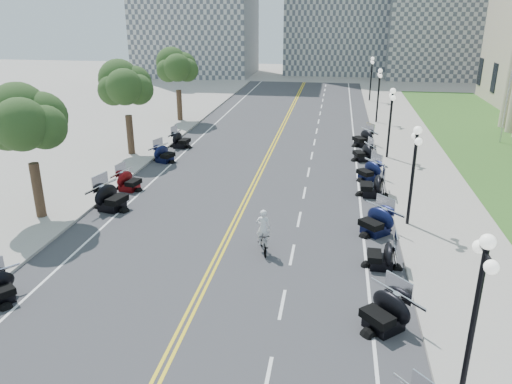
{
  "coord_description": "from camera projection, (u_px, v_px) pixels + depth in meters",
  "views": [
    {
      "loc": [
        4.74,
        -19.76,
        10.26
      ],
      "look_at": [
        1.2,
        2.33,
        2.0
      ],
      "focal_mm": 35.0,
      "sensor_mm": 36.0,
      "label": 1
    }
  ],
  "objects": [
    {
      "name": "ground",
      "position": [
        222.0,
        250.0,
        22.56
      ],
      "size": [
        160.0,
        160.0,
        0.0
      ],
      "primitive_type": "plane",
      "color": "gray"
    },
    {
      "name": "road",
      "position": [
        256.0,
        179.0,
        31.82
      ],
      "size": [
        16.0,
        90.0,
        0.01
      ],
      "primitive_type": "cube",
      "color": "#333335",
      "rests_on": "ground"
    },
    {
      "name": "centerline_yellow_a",
      "position": [
        255.0,
        179.0,
        31.83
      ],
      "size": [
        0.12,
        90.0,
        0.0
      ],
      "primitive_type": "cube",
      "color": "yellow",
      "rests_on": "road"
    },
    {
      "name": "centerline_yellow_b",
      "position": [
        258.0,
        179.0,
        31.8
      ],
      "size": [
        0.12,
        90.0,
        0.0
      ],
      "primitive_type": "cube",
      "color": "yellow",
      "rests_on": "road"
    },
    {
      "name": "edge_line_north",
      "position": [
        358.0,
        184.0,
        30.87
      ],
      "size": [
        0.12,
        90.0,
        0.0
      ],
      "primitive_type": "cube",
      "color": "white",
      "rests_on": "road"
    },
    {
      "name": "edge_line_south",
      "position": [
        160.0,
        174.0,
        32.77
      ],
      "size": [
        0.12,
        90.0,
        0.0
      ],
      "primitive_type": "cube",
      "color": "white",
      "rests_on": "road"
    },
    {
      "name": "lane_dash_4",
      "position": [
        267.0,
        379.0,
        14.67
      ],
      "size": [
        0.12,
        2.0,
        0.0
      ],
      "primitive_type": "cube",
      "color": "white",
      "rests_on": "road"
    },
    {
      "name": "lane_dash_5",
      "position": [
        282.0,
        304.0,
        18.37
      ],
      "size": [
        0.12,
        2.0,
        0.0
      ],
      "primitive_type": "cube",
      "color": "white",
      "rests_on": "road"
    },
    {
      "name": "lane_dash_6",
      "position": [
        292.0,
        254.0,
        22.08
      ],
      "size": [
        0.12,
        2.0,
        0.0
      ],
      "primitive_type": "cube",
      "color": "white",
      "rests_on": "road"
    },
    {
      "name": "lane_dash_7",
      "position": [
        299.0,
        219.0,
        25.78
      ],
      "size": [
        0.12,
        2.0,
        0.0
      ],
      "primitive_type": "cube",
      "color": "white",
      "rests_on": "road"
    },
    {
      "name": "lane_dash_8",
      "position": [
        304.0,
        193.0,
        29.49
      ],
      "size": [
        0.12,
        2.0,
        0.0
      ],
      "primitive_type": "cube",
      "color": "white",
      "rests_on": "road"
    },
    {
      "name": "lane_dash_9",
      "position": [
        309.0,
        172.0,
        33.19
      ],
      "size": [
        0.12,
        2.0,
        0.0
      ],
      "primitive_type": "cube",
      "color": "white",
      "rests_on": "road"
    },
    {
      "name": "lane_dash_10",
      "position": [
        312.0,
        156.0,
        36.9
      ],
      "size": [
        0.12,
        2.0,
        0.0
      ],
      "primitive_type": "cube",
      "color": "white",
      "rests_on": "road"
    },
    {
      "name": "lane_dash_11",
      "position": [
        314.0,
        142.0,
        40.6
      ],
      "size": [
        0.12,
        2.0,
        0.0
      ],
      "primitive_type": "cube",
      "color": "white",
      "rests_on": "road"
    },
    {
      "name": "lane_dash_12",
      "position": [
        317.0,
        131.0,
        44.31
      ],
      "size": [
        0.12,
        2.0,
        0.0
      ],
      "primitive_type": "cube",
      "color": "white",
      "rests_on": "road"
    },
    {
      "name": "lane_dash_13",
      "position": [
        319.0,
        121.0,
        48.01
      ],
      "size": [
        0.12,
        2.0,
        0.0
      ],
      "primitive_type": "cube",
      "color": "white",
      "rests_on": "road"
    },
    {
      "name": "lane_dash_14",
      "position": [
        320.0,
        113.0,
        51.72
      ],
      "size": [
        0.12,
        2.0,
        0.0
      ],
      "primitive_type": "cube",
      "color": "white",
      "rests_on": "road"
    },
    {
      "name": "lane_dash_15",
      "position": [
        322.0,
        106.0,
        55.42
      ],
      "size": [
        0.12,
        2.0,
        0.0
      ],
      "primitive_type": "cube",
      "color": "white",
      "rests_on": "road"
    },
    {
      "name": "lane_dash_16",
      "position": [
        323.0,
        100.0,
        59.13
      ],
      "size": [
        0.12,
        2.0,
        0.0
      ],
      "primitive_type": "cube",
      "color": "white",
      "rests_on": "road"
    },
    {
      "name": "lane_dash_17",
      "position": [
        324.0,
        95.0,
        62.83
      ],
      "size": [
        0.12,
        2.0,
        0.0
      ],
      "primitive_type": "cube",
      "color": "white",
      "rests_on": "road"
    },
    {
      "name": "lane_dash_18",
      "position": [
        325.0,
        90.0,
        66.54
      ],
      "size": [
        0.12,
        2.0,
        0.0
      ],
      "primitive_type": "cube",
      "color": "white",
      "rests_on": "road"
    },
    {
      "name": "lane_dash_19",
      "position": [
        326.0,
        86.0,
        70.24
      ],
      "size": [
        0.12,
        2.0,
        0.0
      ],
      "primitive_type": "cube",
      "color": "white",
      "rests_on": "road"
    },
    {
      "name": "sidewalk_north",
      "position": [
        427.0,
        187.0,
        30.23
      ],
      "size": [
        5.0,
        90.0,
        0.15
      ],
      "primitive_type": "cube",
      "color": "#9E9991",
      "rests_on": "ground"
    },
    {
      "name": "sidewalk_south",
      "position": [
        102.0,
        170.0,
        33.35
      ],
      "size": [
        5.0,
        90.0,
        0.15
      ],
      "primitive_type": "cube",
      "color": "#9E9991",
      "rests_on": "ground"
    },
    {
      "name": "lawn",
      "position": [
        508.0,
        156.0,
        36.61
      ],
      "size": [
        9.0,
        60.0,
        0.1
      ],
      "primitive_type": "cube",
      "color": "#356023",
      "rests_on": "ground"
    },
    {
      "name": "distant_block_c",
      "position": [
        456.0,
        3.0,
        75.69
      ],
      "size": [
        20.0,
        14.0,
        22.0
      ],
      "primitive_type": "cube",
      "color": "gray",
      "rests_on": "ground"
    },
    {
      "name": "street_lamp_1",
      "position": [
        474.0,
        322.0,
        12.97
      ],
      "size": [
        0.5,
        1.2,
        4.9
      ],
      "primitive_type": null,
      "color": "black",
      "rests_on": "sidewalk_north"
    },
    {
      "name": "street_lamp_2",
      "position": [
        412.0,
        177.0,
        24.08
      ],
      "size": [
        0.5,
        1.2,
        4.9
      ],
      "primitive_type": null,
      "color": "black",
      "rests_on": "sidewalk_north"
    },
    {
      "name": "street_lamp_3",
      "position": [
        390.0,
        124.0,
        35.2
      ],
      "size": [
        0.5,
        1.2,
        4.9
      ],
      "primitive_type": null,
      "color": "black",
      "rests_on": "sidewalk_north"
    },
    {
      "name": "street_lamp_4",
      "position": [
        378.0,
        96.0,
        46.32
      ],
      "size": [
        0.5,
        1.2,
        4.9
      ],
      "primitive_type": null,
      "color": "black",
      "rests_on": "sidewalk_north"
    },
    {
      "name": "street_lamp_5",
      "position": [
        371.0,
        79.0,
        57.43
      ],
      "size": [
        0.5,
        1.2,
        4.9
      ],
      "primitive_type": null,
      "color": "black",
      "rests_on": "sidewalk_north"
    },
    {
      "name": "flagpole",
      "position": [
        510.0,
        81.0,
        38.53
      ],
      "size": [
        1.1,
        0.2,
        10.0
      ],
      "primitive_type": null,
      "color": "silver",
      "rests_on": "ground"
    },
    {
      "name": "tree_2",
      "position": [
        28.0,
        129.0,
        24.25
      ],
      "size": [
        4.8,
        4.8,
        9.2
      ],
      "primitive_type": null,
      "color": "#235619",
      "rests_on": "sidewalk_south"
    },
    {
      "name": "tree_3",
      "position": [
        126.0,
        91.0,
        35.36
      ],
      "size": [
        4.8,
        4.8,
        9.2
      ],
      "primitive_type": null,
      "color": "#235619",
      "rests_on": "sidewalk_south"
    },
    {
      "name": "tree_4",
      "position": [
        178.0,
        71.0,
        46.48
      ],
      "size": [
        4.8,
        4.8,
        9.2
      ],
      "primitive_type": null,
      "color": "#235619",
      "rests_on": "sidewalk_south"
    },
    {
      "name": "motorcycle_n_4",
      "position": [
        385.0,
        310.0,
        16.75
      ],
      "size": [
        2.93,
        2.93,
        1.45
      ],
      "primitive_type": null,
      "rotation": [
        0.0,
        0.0,
        -0.83
      ],
      "color": "black",
      "rests_on": "road"
    },
    {
      "name": "motorcycle_n_5",
      "position": [
        382.0,
        254.0,
        20.79
      ],
      "size": [
        1.88,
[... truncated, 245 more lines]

